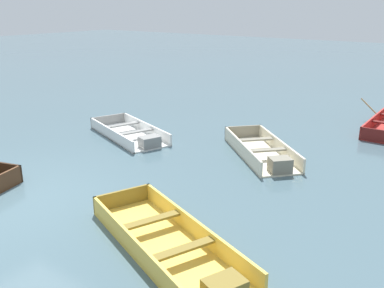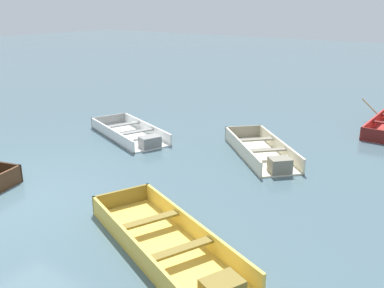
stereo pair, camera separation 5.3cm
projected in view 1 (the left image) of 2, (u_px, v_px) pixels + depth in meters
ground_plane at (7, 201)px, 8.03m from camera, size 80.00×80.00×0.00m
skiff_cream_near_moored at (262, 152)px, 10.28m from camera, size 2.75×2.65×0.36m
skiff_white_mid_moored at (131, 134)px, 11.77m from camera, size 3.02×2.02×0.32m
skiff_yellow_far_moored at (171, 246)px, 6.31m from camera, size 3.47×2.24×0.34m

